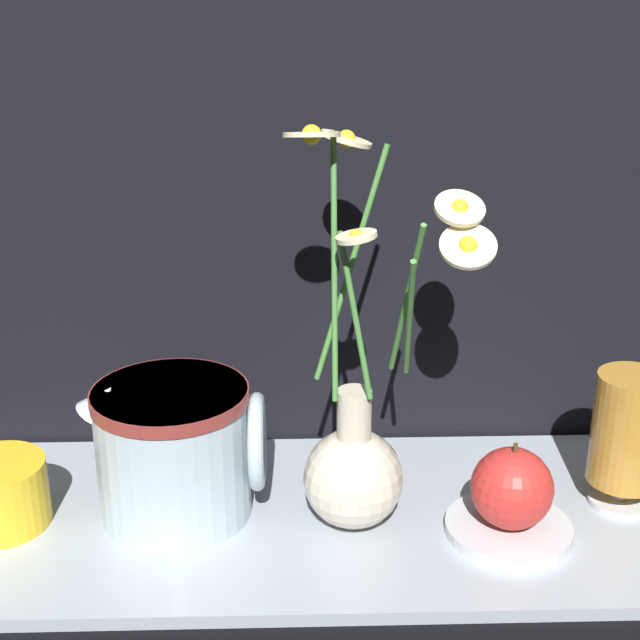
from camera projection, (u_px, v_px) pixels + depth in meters
The scene contains 7 objects.
ground_plane at pixel (307, 524), 0.83m from camera, with size 6.00×6.00×0.00m, color black.
shelf at pixel (306, 518), 0.83m from camera, with size 0.71×0.28×0.01m.
vase_with_flowers at pixel (356, 454), 0.79m from camera, with size 0.17×0.13×0.36m.
ceramic_pitcher at pixel (176, 446), 0.81m from camera, with size 0.17×0.14×0.14m.
tea_glass at pixel (628, 432), 0.82m from camera, with size 0.07×0.07×0.13m.
saucer_plate at pixel (508, 528), 0.80m from camera, with size 0.11×0.11×0.01m.
orange_fruit at pixel (512, 488), 0.78m from camera, with size 0.07×0.07×0.08m.
Camera 1 is at (-0.01, -0.71, 0.48)m, focal length 50.00 mm.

